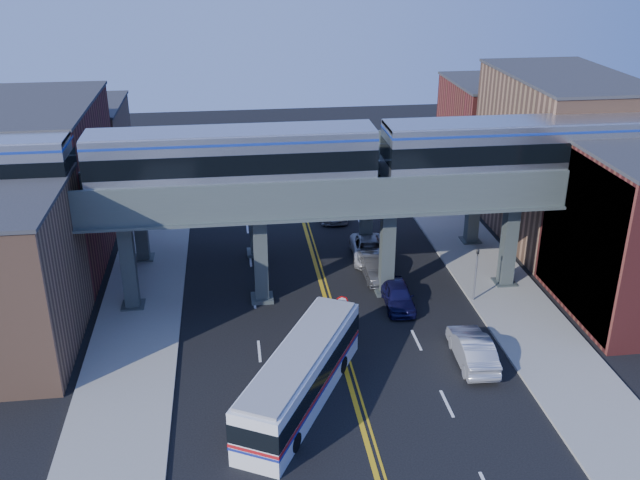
# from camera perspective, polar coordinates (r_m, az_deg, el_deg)

# --- Properties ---
(ground) EXTENTS (120.00, 120.00, 0.00)m
(ground) POSITION_cam_1_polar(r_m,az_deg,el_deg) (39.07, 1.98, -9.99)
(ground) COLOR black
(ground) RESTS_ON ground
(sidewalk_west) EXTENTS (5.00, 70.00, 0.16)m
(sidewalk_west) POSITION_cam_1_polar(r_m,az_deg,el_deg) (47.63, -13.84, -4.00)
(sidewalk_west) COLOR gray
(sidewalk_west) RESTS_ON ground
(sidewalk_east) EXTENTS (5.00, 70.00, 0.16)m
(sidewalk_east) POSITION_cam_1_polar(r_m,az_deg,el_deg) (50.23, 13.17, -2.42)
(sidewalk_east) COLOR gray
(sidewalk_east) RESTS_ON ground
(building_west_b) EXTENTS (8.00, 14.00, 11.00)m
(building_west_b) POSITION_cam_1_polar(r_m,az_deg,el_deg) (52.32, -21.45, 4.02)
(building_west_b) COLOR maroon
(building_west_b) RESTS_ON ground
(building_west_c) EXTENTS (8.00, 10.00, 8.00)m
(building_west_c) POSITION_cam_1_polar(r_m,az_deg,el_deg) (64.86, -18.81, 6.62)
(building_west_c) COLOR #855D45
(building_west_c) RESTS_ON ground
(building_east_b) EXTENTS (8.00, 14.00, 12.00)m
(building_east_b) POSITION_cam_1_polar(r_m,az_deg,el_deg) (55.95, 18.44, 6.21)
(building_east_b) COLOR #855D45
(building_east_b) RESTS_ON ground
(building_east_c) EXTENTS (8.00, 10.00, 9.00)m
(building_east_c) POSITION_cam_1_polar(r_m,az_deg,el_deg) (67.81, 13.72, 8.36)
(building_east_c) COLOR maroon
(building_east_c) RESTS_ON ground
(mural_panel) EXTENTS (0.10, 9.50, 9.50)m
(mural_panel) POSITION_cam_1_polar(r_m,az_deg,el_deg) (44.59, 19.98, -0.10)
(mural_panel) COLOR teal
(mural_panel) RESTS_ON ground
(elevated_viaduct_near) EXTENTS (52.00, 3.60, 7.40)m
(elevated_viaduct_near) POSITION_cam_1_polar(r_m,az_deg,el_deg) (43.18, 0.39, 3.10)
(elevated_viaduct_near) COLOR #424D4B
(elevated_viaduct_near) RESTS_ON ground
(elevated_viaduct_far) EXTENTS (52.00, 3.60, 7.40)m
(elevated_viaduct_far) POSITION_cam_1_polar(r_m,az_deg,el_deg) (49.74, -0.71, 5.91)
(elevated_viaduct_far) COLOR #424D4B
(elevated_viaduct_far) RESTS_ON ground
(transit_train) EXTENTS (51.35, 3.22, 3.76)m
(transit_train) POSITION_cam_1_polar(r_m,az_deg,el_deg) (41.87, -7.02, 6.53)
(transit_train) COLOR black
(transit_train) RESTS_ON elevated_viaduct_near
(stop_sign) EXTENTS (0.76, 0.09, 2.63)m
(stop_sign) POSITION_cam_1_polar(r_m,az_deg,el_deg) (40.72, 1.75, -5.58)
(stop_sign) COLOR slate
(stop_sign) RESTS_ON ground
(traffic_signal) EXTENTS (0.15, 0.18, 4.10)m
(traffic_signal) POSITION_cam_1_polar(r_m,az_deg,el_deg) (45.16, 12.38, -2.29)
(traffic_signal) COLOR slate
(traffic_signal) RESTS_ON ground
(transit_bus) EXTENTS (7.34, 10.95, 2.85)m
(transit_bus) POSITION_cam_1_polar(r_m,az_deg,el_deg) (35.65, -1.54, -10.82)
(transit_bus) COLOR white
(transit_bus) RESTS_ON ground
(car_lane_a) EXTENTS (1.93, 4.39, 1.47)m
(car_lane_a) POSITION_cam_1_polar(r_m,az_deg,el_deg) (44.62, 6.26, -4.43)
(car_lane_a) COLOR #100F38
(car_lane_a) RESTS_ON ground
(car_lane_b) EXTENTS (1.68, 4.56, 1.49)m
(car_lane_b) POSITION_cam_1_polar(r_m,az_deg,el_deg) (48.13, 4.41, -2.14)
(car_lane_b) COLOR #2E2E31
(car_lane_b) RESTS_ON ground
(car_lane_c) EXTENTS (2.73, 5.30, 1.43)m
(car_lane_c) POSITION_cam_1_polar(r_m,az_deg,el_deg) (50.69, 3.94, -0.77)
(car_lane_c) COLOR #BABABC
(car_lane_c) RESTS_ON ground
(car_lane_d) EXTENTS (2.55, 5.58, 1.58)m
(car_lane_d) POSITION_cam_1_polar(r_m,az_deg,el_deg) (58.33, 0.99, 2.72)
(car_lane_d) COLOR silver
(car_lane_d) RESTS_ON ground
(car_parked_curb) EXTENTS (1.97, 5.04, 1.63)m
(car_parked_curb) POSITION_cam_1_polar(r_m,az_deg,el_deg) (39.77, 12.10, -8.51)
(car_parked_curb) COLOR #9C9DA0
(car_parked_curb) RESTS_ON ground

